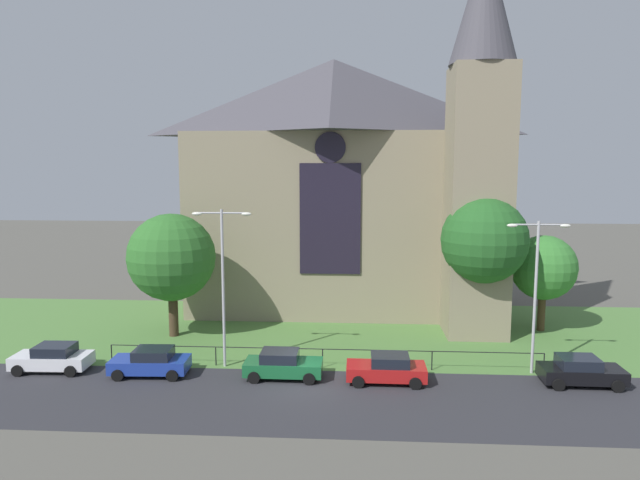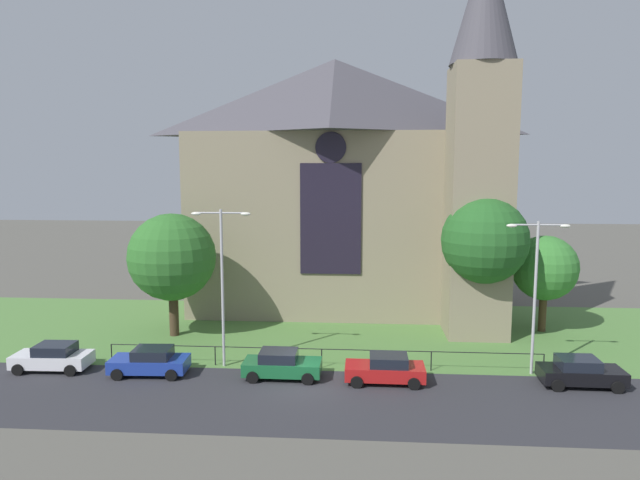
{
  "view_description": "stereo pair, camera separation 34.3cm",
  "coord_description": "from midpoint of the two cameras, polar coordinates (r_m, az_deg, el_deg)",
  "views": [
    {
      "loc": [
        2.59,
        -28.26,
        11.32
      ],
      "look_at": [
        0.33,
        8.0,
        6.67
      ],
      "focal_mm": 31.42,
      "sensor_mm": 36.0,
      "label": 1
    },
    {
      "loc": [
        2.93,
        -28.23,
        11.32
      ],
      "look_at": [
        0.33,
        8.0,
        6.67
      ],
      "focal_mm": 31.42,
      "sensor_mm": 36.0,
      "label": 2
    }
  ],
  "objects": [
    {
      "name": "ground",
      "position": [
        39.98,
        -0.02,
        -9.15
      ],
      "size": [
        160.0,
        160.0,
        0.0
      ],
      "primitive_type": "plane",
      "color": "#56544C"
    },
    {
      "name": "road_asphalt",
      "position": [
        28.71,
        -1.81,
        -15.91
      ],
      "size": [
        120.0,
        8.0,
        0.01
      ],
      "primitive_type": "cube",
      "color": "#2D2D33",
      "rests_on": "ground"
    },
    {
      "name": "grass_verge",
      "position": [
        38.07,
        -0.24,
        -9.99
      ],
      "size": [
        120.0,
        20.0,
        0.01
      ],
      "primitive_type": "cube",
      "color": "#517F3D",
      "rests_on": "ground"
    },
    {
      "name": "church_building",
      "position": [
        45.54,
        2.66,
        5.97
      ],
      "size": [
        23.2,
        16.2,
        26.0
      ],
      "color": "gray",
      "rests_on": "ground"
    },
    {
      "name": "iron_railing",
      "position": [
        32.51,
        0.48,
        -11.31
      ],
      "size": [
        24.81,
        0.07,
        1.13
      ],
      "color": "black",
      "rests_on": "ground"
    },
    {
      "name": "tree_right_far",
      "position": [
        41.79,
        22.14,
        -2.67
      ],
      "size": [
        4.49,
        4.49,
        6.75
      ],
      "color": "#4C3823",
      "rests_on": "ground"
    },
    {
      "name": "tree_left_near",
      "position": [
        38.83,
        -14.6,
        -1.71
      ],
      "size": [
        5.87,
        5.87,
        8.36
      ],
      "color": "#423021",
      "rests_on": "ground"
    },
    {
      "name": "tree_right_near",
      "position": [
        37.88,
        16.67,
        -0.18
      ],
      "size": [
        5.62,
        5.62,
        9.49
      ],
      "color": "#423021",
      "rests_on": "ground"
    },
    {
      "name": "streetlamp_near",
      "position": [
        32.07,
        -9.65,
        -2.92
      ],
      "size": [
        3.37,
        0.26,
        9.06
      ],
      "color": "#B2B2B7",
      "rests_on": "ground"
    },
    {
      "name": "streetlamp_far",
      "position": [
        32.7,
        21.41,
        -3.66
      ],
      "size": [
        3.37,
        0.26,
        8.51
      ],
      "color": "#B2B2B7",
      "rests_on": "ground"
    },
    {
      "name": "parked_car_white",
      "position": [
        35.53,
        -25.31,
        -10.74
      ],
      "size": [
        4.26,
        2.14,
        1.51
      ],
      "rotation": [
        0.0,
        0.0,
        3.17
      ],
      "color": "silver",
      "rests_on": "ground"
    },
    {
      "name": "parked_car_blue",
      "position": [
        32.88,
        -16.62,
        -11.78
      ],
      "size": [
        4.28,
        2.18,
        1.51
      ],
      "rotation": [
        0.0,
        0.0,
        3.19
      ],
      "color": "#1E3899",
      "rests_on": "ground"
    },
    {
      "name": "parked_car_green",
      "position": [
        31.19,
        -3.63,
        -12.54
      ],
      "size": [
        4.21,
        2.04,
        1.51
      ],
      "rotation": [
        0.0,
        0.0,
        -0.01
      ],
      "color": "#196033",
      "rests_on": "ground"
    },
    {
      "name": "parked_car_red",
      "position": [
        30.71,
        7.02,
        -12.9
      ],
      "size": [
        4.21,
        2.05,
        1.51
      ],
      "rotation": [
        0.0,
        0.0,
        3.13
      ],
      "color": "#B21919",
      "rests_on": "ground"
    },
    {
      "name": "parked_car_black",
      "position": [
        33.07,
        25.27,
        -12.07
      ],
      "size": [
        4.22,
        2.05,
        1.51
      ],
      "rotation": [
        0.0,
        0.0,
        -0.01
      ],
      "color": "black",
      "rests_on": "ground"
    }
  ]
}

